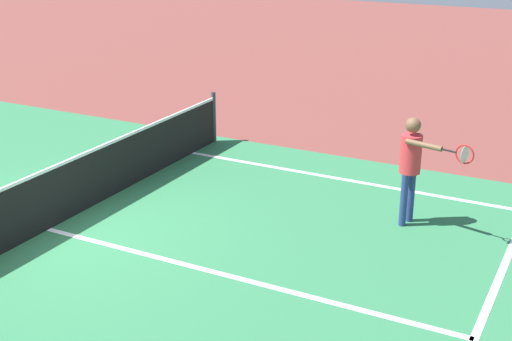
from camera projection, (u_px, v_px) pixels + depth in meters
ground_plane at (48, 229)px, 10.84m from camera, size 60.00×60.00×0.00m
court_surface_inbounds at (48, 229)px, 10.84m from camera, size 10.62×24.40×0.00m
line_sideline_right at (497, 206)px, 11.67m from camera, size 0.10×11.89×0.01m
line_service_near at (474, 339)px, 8.06m from camera, size 8.22×0.10×0.01m
line_center_service at (230, 276)px, 9.45m from camera, size 0.10×6.40×0.01m
net at (45, 200)px, 10.67m from camera, size 10.03×0.09×1.07m
player_near at (412, 159)px, 10.68m from camera, size 0.71×1.16×1.71m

